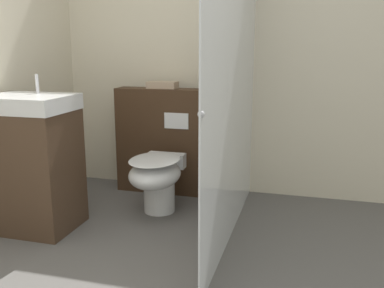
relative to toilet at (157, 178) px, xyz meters
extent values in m
cube|color=beige|center=(0.19, 0.76, 0.95)|extent=(8.00, 0.06, 2.50)
cube|color=#3D2819|center=(0.03, 0.55, 0.18)|extent=(1.19, 0.21, 0.96)
cube|color=white|center=(0.03, 0.44, 0.39)|extent=(0.22, 0.01, 0.14)
cube|color=silver|center=(0.65, -0.22, 0.76)|extent=(0.01, 1.90, 2.12)
sphere|color=#B2B2B7|center=(0.65, -1.14, 0.71)|extent=(0.04, 0.04, 0.04)
cylinder|color=white|center=(0.00, 0.05, -0.14)|extent=(0.26, 0.26, 0.32)
ellipsoid|color=white|center=(0.00, -0.04, 0.04)|extent=(0.40, 0.52, 0.22)
ellipsoid|color=white|center=(0.00, -0.04, 0.16)|extent=(0.39, 0.51, 0.02)
cube|color=white|center=(0.00, 0.25, 0.08)|extent=(0.32, 0.10, 0.12)
cube|color=#473323|center=(-0.78, -0.49, 0.14)|extent=(0.60, 0.48, 0.88)
cube|color=white|center=(-0.78, -0.49, 0.64)|extent=(0.61, 0.49, 0.11)
cylinder|color=silver|center=(-0.78, -0.36, 0.76)|extent=(0.02, 0.02, 0.14)
cylinder|color=black|center=(0.51, 0.57, 0.74)|extent=(0.13, 0.08, 0.08)
cone|color=black|center=(0.59, 0.57, 0.74)|extent=(0.03, 0.07, 0.07)
cylinder|color=black|center=(0.49, 0.57, 0.70)|extent=(0.03, 0.03, 0.07)
cube|color=tan|center=(-0.14, 0.56, 0.69)|extent=(0.27, 0.15, 0.06)
camera|label=1|loc=(1.15, -3.10, 1.03)|focal=40.00mm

